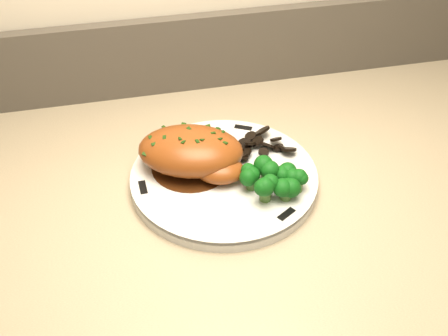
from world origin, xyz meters
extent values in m
cube|color=tan|center=(-0.03, 1.67, 0.88)|extent=(2.07, 0.68, 0.03)
cube|color=#4C443A|center=(-0.03, 1.99, 0.95)|extent=(2.07, 0.02, 0.12)
cylinder|color=silver|center=(0.09, 1.75, 0.90)|extent=(0.29, 0.29, 0.02)
cube|color=black|center=(0.14, 1.84, 0.91)|extent=(0.03, 0.02, 0.00)
cube|color=black|center=(-0.01, 1.74, 0.91)|extent=(0.01, 0.02, 0.00)
cube|color=black|center=(0.14, 1.66, 0.91)|extent=(0.03, 0.02, 0.00)
cylinder|color=#3A1B0A|center=(0.05, 1.77, 0.91)|extent=(0.10, 0.10, 0.00)
ellipsoid|color=#97481A|center=(0.05, 1.77, 0.94)|extent=(0.15, 0.13, 0.05)
ellipsoid|color=#97481A|center=(0.08, 1.74, 0.93)|extent=(0.07, 0.06, 0.03)
cube|color=#17340A|center=(0.02, 1.79, 0.96)|extent=(0.01, 0.00, 0.00)
cube|color=#17340A|center=(0.03, 1.78, 0.96)|extent=(0.01, 0.00, 0.00)
cube|color=#17340A|center=(0.05, 1.78, 0.96)|extent=(0.01, 0.00, 0.00)
cube|color=#17340A|center=(0.06, 1.77, 0.96)|extent=(0.01, 0.00, 0.00)
cube|color=#17340A|center=(0.08, 1.77, 0.96)|extent=(0.01, 0.00, 0.00)
cube|color=#17340A|center=(0.09, 1.76, 0.96)|extent=(0.01, 0.00, 0.00)
cylinder|color=black|center=(0.17, 1.79, 0.91)|extent=(0.02, 0.01, 0.01)
cylinder|color=black|center=(0.17, 1.80, 0.92)|extent=(0.02, 0.02, 0.01)
cylinder|color=black|center=(0.16, 1.81, 0.92)|extent=(0.02, 0.02, 0.01)
cylinder|color=black|center=(0.15, 1.81, 0.91)|extent=(0.02, 0.02, 0.01)
cylinder|color=black|center=(0.14, 1.81, 0.92)|extent=(0.02, 0.02, 0.01)
cylinder|color=black|center=(0.13, 1.81, 0.92)|extent=(0.02, 0.02, 0.01)
cylinder|color=black|center=(0.12, 1.81, 0.91)|extent=(0.03, 0.02, 0.01)
cylinder|color=black|center=(0.11, 1.80, 0.92)|extent=(0.02, 0.02, 0.00)
cylinder|color=black|center=(0.11, 1.79, 0.92)|extent=(0.02, 0.02, 0.01)
cylinder|color=black|center=(0.11, 1.79, 0.91)|extent=(0.03, 0.02, 0.02)
cylinder|color=black|center=(0.12, 1.78, 0.92)|extent=(0.03, 0.03, 0.01)
cylinder|color=black|center=(0.13, 1.78, 0.92)|extent=(0.03, 0.03, 0.01)
cylinder|color=black|center=(0.14, 1.77, 0.91)|extent=(0.02, 0.02, 0.01)
cylinder|color=black|center=(0.15, 1.78, 0.92)|extent=(0.03, 0.03, 0.01)
cylinder|color=black|center=(0.16, 1.78, 0.92)|extent=(0.03, 0.03, 0.02)
cylinder|color=black|center=(0.17, 1.79, 0.91)|extent=(0.03, 0.03, 0.02)
cylinder|color=#4C7531|center=(0.12, 1.72, 0.92)|extent=(0.01, 0.01, 0.02)
sphere|color=#08380C|center=(0.12, 1.72, 0.93)|extent=(0.02, 0.02, 0.02)
cylinder|color=#4C7531|center=(0.14, 1.72, 0.92)|extent=(0.01, 0.01, 0.02)
sphere|color=#08380C|center=(0.14, 1.72, 0.93)|extent=(0.02, 0.02, 0.02)
cylinder|color=#4C7531|center=(0.16, 1.71, 0.92)|extent=(0.01, 0.01, 0.02)
sphere|color=#08380C|center=(0.16, 1.71, 0.93)|extent=(0.02, 0.02, 0.02)
cylinder|color=#4C7531|center=(0.13, 1.69, 0.92)|extent=(0.01, 0.01, 0.02)
sphere|color=#08380C|center=(0.13, 1.69, 0.93)|extent=(0.02, 0.02, 0.02)
cylinder|color=#4C7531|center=(0.15, 1.69, 0.92)|extent=(0.01, 0.01, 0.02)
sphere|color=#08380C|center=(0.15, 1.69, 0.93)|extent=(0.02, 0.02, 0.02)
cylinder|color=#4C7531|center=(0.17, 1.70, 0.92)|extent=(0.01, 0.01, 0.02)
sphere|color=#08380C|center=(0.17, 1.70, 0.93)|extent=(0.02, 0.02, 0.02)
camera|label=1|loc=(-0.03, 1.22, 1.37)|focal=45.00mm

